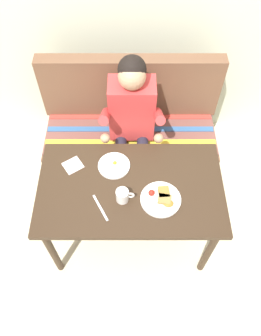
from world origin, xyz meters
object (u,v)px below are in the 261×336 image
object	(u,v)px
plate_eggs	(114,165)
coffee_mug	(123,195)
person	(132,118)
table	(131,193)
napkin	(73,165)
knife	(100,208)
plate_breakfast	(161,199)
couch	(130,135)

from	to	relation	value
plate_eggs	coffee_mug	xyz separation A→B (m)	(0.06, -0.25, 0.04)
person	table	bearing A→B (deg)	-90.97
table	plate_eggs	size ratio (longest dim) A/B	5.59
plate_eggs	napkin	world-z (taller)	plate_eggs
knife	person	bearing A→B (deg)	46.68
plate_breakfast	coffee_mug	distance (m)	0.24
person	plate_breakfast	xyz separation A→B (m)	(0.18, -0.69, 0.00)
person	napkin	distance (m)	0.58
couch	plate_breakfast	size ratio (longest dim) A/B	5.65
couch	plate_breakfast	world-z (taller)	couch
couch	person	size ratio (longest dim) A/B	1.19
plate_breakfast	plate_eggs	world-z (taller)	plate_breakfast
plate_eggs	knife	size ratio (longest dim) A/B	1.07
couch	knife	distance (m)	1.02
coffee_mug	couch	bearing A→B (deg)	86.80
coffee_mug	napkin	size ratio (longest dim) A/B	1.01
napkin	person	bearing A→B (deg)	47.14
table	knife	size ratio (longest dim) A/B	6.00
table	napkin	bearing A→B (deg)	157.18
knife	plate_eggs	bearing A→B (deg)	47.82
table	plate_eggs	xyz separation A→B (m)	(-0.11, 0.16, 0.09)
couch	plate_eggs	size ratio (longest dim) A/B	6.71
knife	table	bearing A→B (deg)	11.36
knife	plate_breakfast	bearing A→B (deg)	-19.86
couch	person	world-z (taller)	person
napkin	plate_eggs	bearing A→B (deg)	-0.98
couch	napkin	bearing A→B (deg)	-122.69
person	plate_eggs	bearing A→B (deg)	-105.53
person	coffee_mug	distance (m)	0.69
plate_eggs	knife	xyz separation A→B (m)	(-0.08, -0.31, -0.01)
table	napkin	distance (m)	0.43
plate_breakfast	plate_eggs	size ratio (longest dim) A/B	1.19
plate_breakfast	coffee_mug	xyz separation A→B (m)	(-0.24, 0.00, 0.04)
table	couch	distance (m)	0.83
person	napkin	size ratio (longest dim) A/B	10.38
person	plate_eggs	world-z (taller)	person
plate_eggs	coffee_mug	bearing A→B (deg)	-76.18
table	coffee_mug	distance (m)	0.17
plate_eggs	napkin	xyz separation A→B (m)	(-0.28, 0.00, -0.01)
plate_eggs	napkin	bearing A→B (deg)	179.02
person	coffee_mug	size ratio (longest dim) A/B	10.27
couch	napkin	xyz separation A→B (m)	(-0.39, -0.60, 0.40)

